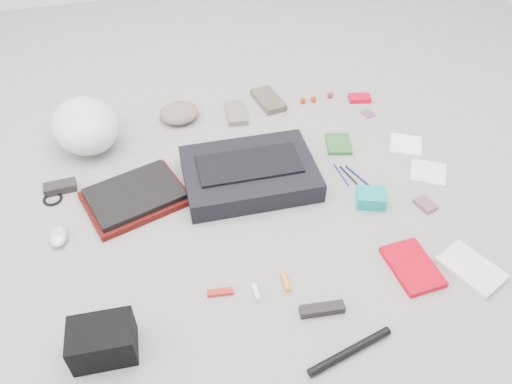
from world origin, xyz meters
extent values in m
plane|color=gray|center=(0.00, 0.00, 0.00)|extent=(4.00, 4.00, 0.00)
cube|color=black|center=(0.00, 0.11, 0.04)|extent=(0.51, 0.37, 0.08)
cube|color=black|center=(0.00, 0.11, 0.09)|extent=(0.39, 0.19, 0.01)
cube|color=#480B09|center=(-0.43, 0.12, 0.01)|extent=(0.42, 0.36, 0.02)
cube|color=black|center=(-0.43, 0.12, 0.04)|extent=(0.38, 0.32, 0.02)
ellipsoid|color=white|center=(-0.59, 0.51, 0.10)|extent=(0.35, 0.39, 0.20)
ellipsoid|color=#776659|center=(-0.19, 0.60, 0.03)|extent=(0.22, 0.22, 0.06)
cube|color=slate|center=(0.06, 0.56, 0.01)|extent=(0.10, 0.18, 0.03)
cube|color=#554B43|center=(0.22, 0.62, 0.01)|extent=(0.13, 0.21, 0.03)
cube|color=black|center=(-0.70, 0.25, 0.02)|extent=(0.12, 0.06, 0.03)
torus|color=black|center=(-0.73, 0.20, 0.01)|extent=(0.09, 0.09, 0.01)
ellipsoid|color=silver|center=(-0.71, -0.01, 0.02)|extent=(0.06, 0.10, 0.04)
cube|color=black|center=(-0.57, -0.48, 0.06)|extent=(0.18, 0.13, 0.12)
cube|color=maroon|center=(-0.21, -0.37, 0.01)|extent=(0.08, 0.03, 0.01)
cylinder|color=silver|center=(-0.10, -0.40, 0.01)|extent=(0.02, 0.06, 0.02)
cylinder|color=orange|center=(0.00, -0.38, 0.01)|extent=(0.02, 0.07, 0.02)
cube|color=black|center=(0.07, -0.51, 0.01)|extent=(0.14, 0.05, 0.03)
cylinder|color=black|center=(0.10, -0.66, 0.01)|extent=(0.27, 0.09, 0.03)
cube|color=red|center=(0.41, -0.43, 0.01)|extent=(0.15, 0.21, 0.02)
cube|color=silver|center=(0.60, -0.49, 0.01)|extent=(0.20, 0.23, 0.02)
cube|color=#285E27|center=(0.42, 0.24, 0.01)|extent=(0.13, 0.15, 0.02)
cylinder|color=#20319C|center=(0.36, 0.06, 0.00)|extent=(0.02, 0.13, 0.01)
cylinder|color=black|center=(0.39, 0.04, 0.00)|extent=(0.04, 0.13, 0.01)
cylinder|color=navy|center=(0.42, 0.03, 0.00)|extent=(0.05, 0.14, 0.01)
cube|color=#0EA3A1|center=(0.41, -0.12, 0.03)|extent=(0.13, 0.11, 0.05)
cube|color=#7A4D5F|center=(0.60, -0.18, 0.01)|extent=(0.07, 0.09, 0.01)
cube|color=white|center=(0.70, 0.16, 0.00)|extent=(0.18, 0.18, 0.01)
cube|color=silver|center=(0.70, -0.02, 0.00)|extent=(0.18, 0.18, 0.01)
sphere|color=#B02203|center=(0.38, 0.58, 0.01)|extent=(0.03, 0.03, 0.03)
sphere|color=#B7220A|center=(0.43, 0.57, 0.01)|extent=(0.03, 0.03, 0.03)
sphere|color=#AB2D17|center=(0.52, 0.59, 0.01)|extent=(0.04, 0.04, 0.03)
cube|color=red|center=(0.65, 0.53, 0.01)|extent=(0.11, 0.08, 0.02)
cube|color=#734862|center=(0.64, 0.41, 0.00)|extent=(0.06, 0.07, 0.00)
camera|label=1|loc=(-0.34, -1.27, 1.32)|focal=35.00mm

